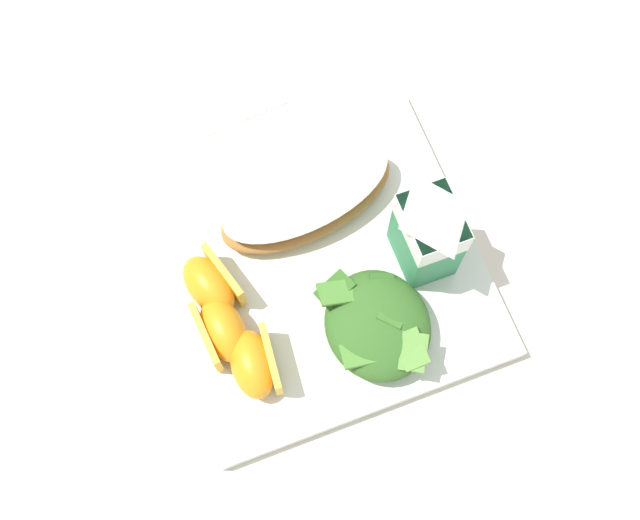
% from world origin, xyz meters
% --- Properties ---
extents(ground, '(3.00, 3.00, 0.00)m').
position_xyz_m(ground, '(0.00, 0.00, 0.00)').
color(ground, beige).
extents(white_plate, '(0.28, 0.28, 0.02)m').
position_xyz_m(white_plate, '(0.00, 0.00, 0.01)').
color(white_plate, white).
rests_on(white_plate, ground).
extents(cheesy_pizza_bread, '(0.10, 0.18, 0.04)m').
position_xyz_m(cheesy_pizza_bread, '(-0.06, 0.01, 0.03)').
color(cheesy_pizza_bread, '#A87038').
rests_on(cheesy_pizza_bread, white_plate).
extents(green_salad_pile, '(0.11, 0.09, 0.04)m').
position_xyz_m(green_salad_pile, '(0.08, 0.02, 0.04)').
color(green_salad_pile, '#336023').
rests_on(green_salad_pile, white_plate).
extents(milk_carton, '(0.06, 0.05, 0.11)m').
position_xyz_m(milk_carton, '(0.02, 0.09, 0.08)').
color(milk_carton, '#2D8451').
rests_on(milk_carton, white_plate).
extents(orange_wedge_front, '(0.07, 0.05, 0.04)m').
position_xyz_m(orange_wedge_front, '(-0.01, -0.10, 0.04)').
color(orange_wedge_front, orange).
rests_on(orange_wedge_front, white_plate).
extents(orange_wedge_middle, '(0.06, 0.04, 0.04)m').
position_xyz_m(orange_wedge_middle, '(0.03, -0.10, 0.04)').
color(orange_wedge_middle, orange).
rests_on(orange_wedge_middle, white_plate).
extents(orange_wedge_rear, '(0.06, 0.04, 0.04)m').
position_xyz_m(orange_wedge_rear, '(0.07, -0.08, 0.04)').
color(orange_wedge_rear, orange).
rests_on(orange_wedge_rear, white_plate).
extents(paper_napkin, '(0.12, 0.12, 0.00)m').
position_xyz_m(paper_napkin, '(-0.23, -0.03, 0.00)').
color(paper_napkin, white).
rests_on(paper_napkin, ground).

